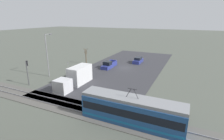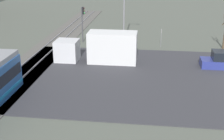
# 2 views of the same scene
# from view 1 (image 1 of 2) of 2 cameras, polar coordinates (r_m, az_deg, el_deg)

# --- Properties ---
(ground_plane) EXTENTS (320.00, 320.00, 0.00)m
(ground_plane) POSITION_cam_1_polar(r_m,az_deg,el_deg) (44.52, 3.83, 0.58)
(ground_plane) COLOR #565B51
(road_surface) EXTENTS (18.28, 45.41, 0.08)m
(road_surface) POSITION_cam_1_polar(r_m,az_deg,el_deg) (44.51, 3.83, 0.63)
(road_surface) COLOR #38383D
(road_surface) RESTS_ON ground
(rail_bed) EXTENTS (74.41, 4.40, 0.22)m
(rail_bed) POSITION_cam_1_polar(r_m,az_deg,el_deg) (26.66, -13.98, -11.40)
(rail_bed) COLOR #5B5954
(rail_bed) RESTS_ON ground
(light_rail_tram) EXTENTS (12.50, 2.75, 4.43)m
(light_rail_tram) POSITION_cam_1_polar(r_m,az_deg,el_deg) (21.70, 6.45, -13.00)
(light_rail_tram) COLOR #235193
(light_rail_tram) RESTS_ON ground
(box_truck) EXTENTS (2.46, 8.93, 3.35)m
(box_truck) POSITION_cam_1_polar(r_m,az_deg,el_deg) (33.67, -11.64, -2.25)
(box_truck) COLOR silver
(box_truck) RESTS_ON ground
(pickup_truck) EXTENTS (1.94, 5.90, 1.77)m
(pickup_truck) POSITION_cam_1_polar(r_m,az_deg,el_deg) (44.76, -1.02, 1.70)
(pickup_truck) COLOR navy
(pickup_truck) RESTS_ON ground
(sedan_car_0) EXTENTS (1.87, 4.68, 1.59)m
(sedan_car_0) POSITION_cam_1_polar(r_m,az_deg,el_deg) (49.93, 8.50, 3.10)
(sedan_car_0) COLOR navy
(sedan_car_0) RESTS_ON ground
(traffic_light_pole) EXTENTS (0.28, 0.47, 4.76)m
(traffic_light_pole) POSITION_cam_1_polar(r_m,az_deg,el_deg) (36.19, -25.94, 0.17)
(traffic_light_pole) COLOR #47474C
(traffic_light_pole) RESTS_ON ground
(street_tree) EXTENTS (1.03, 0.86, 4.32)m
(street_tree) POSITION_cam_1_polar(r_m,az_deg,el_deg) (49.01, -8.50, 4.32)
(street_tree) COLOR brown
(street_tree) RESTS_ON ground
(street_lamp_near_crossing) EXTENTS (0.36, 1.95, 9.18)m
(street_lamp_near_crossing) POSITION_cam_1_polar(r_m,az_deg,el_deg) (39.61, -20.33, 5.30)
(street_lamp_near_crossing) COLOR gray
(street_lamp_near_crossing) RESTS_ON ground
(no_parking_sign) EXTENTS (0.32, 0.08, 2.27)m
(no_parking_sign) POSITION_cam_1_polar(r_m,az_deg,el_deg) (43.00, -14.12, 1.42)
(no_parking_sign) COLOR gray
(no_parking_sign) RESTS_ON ground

